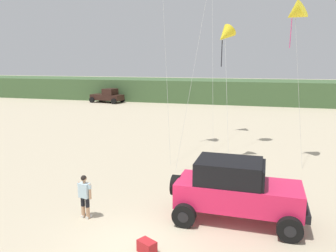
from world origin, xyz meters
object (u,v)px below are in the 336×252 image
Objects in this scene: cooler_box at (147,247)px; distant_pickup at (108,96)px; kite_yellow_diamond at (225,35)px; jeep at (236,189)px; kite_pink_ribbon at (295,13)px; person_watching at (85,194)px.

distant_pickup reaches higher than cooler_box.
distant_pickup is at bearing 127.77° from kite_yellow_diamond.
jeep is at bearing -57.51° from distant_pickup.
cooler_box is at bearing -130.27° from jeep.
distant_pickup is 0.63× the size of kite_yellow_diamond.
jeep is 0.54× the size of kite_pink_ribbon.
distant_pickup is at bearing 133.91° from kite_pink_ribbon.
cooler_box is at bearing -28.03° from person_watching.
cooler_box is 0.07× the size of kite_yellow_diamond.
person_watching is at bearing -179.36° from cooler_box.
cooler_box is 12.40m from kite_yellow_diamond.
distant_pickup is 0.54× the size of kite_pink_ribbon.
jeep is 3.90m from cooler_box.
kite_yellow_diamond reaches higher than person_watching.
jeep reaches higher than person_watching.
distant_pickup is 32.94m from kite_pink_ribbon.
distant_pickup is at bearing 114.10° from person_watching.
kite_pink_ribbon is at bearing 95.91° from cooler_box.
kite_yellow_diamond is (-3.60, -0.96, -1.15)m from kite_pink_ribbon.
person_watching is 35.87m from distant_pickup.
distant_pickup is (-20.02, 31.44, -0.26)m from jeep.
jeep is at bearing -79.59° from kite_yellow_diamond.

